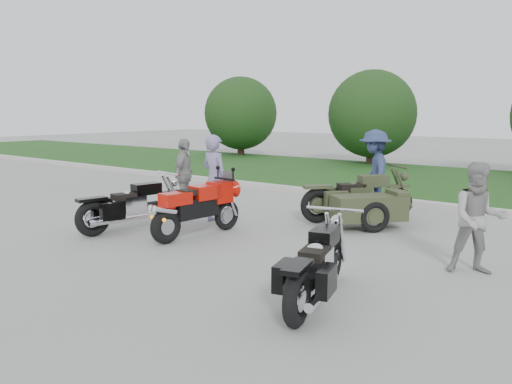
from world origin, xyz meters
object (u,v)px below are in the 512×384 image
Objects in this scene: cruiser_sidecar at (362,204)px; person_denim at (374,172)px; sportbike_red at (196,207)px; person_back at (184,175)px; person_stripe at (215,179)px; person_grey at (478,219)px; cruiser_right at (316,269)px; cruiser_left at (129,207)px.

person_denim is (-0.35, 1.31, 0.50)m from cruiser_sidecar.
sportbike_red is 1.22× the size of person_back.
cruiser_sidecar is at bearing -142.75° from person_stripe.
person_stripe is 1.14× the size of person_grey.
person_grey reaches higher than cruiser_right.
sportbike_red is at bearing 142.21° from cruiser_right.
cruiser_left is 6.24m from person_grey.
person_denim is at bearing 93.08° from cruiser_right.
person_stripe is at bearing 123.17° from sportbike_red.
person_denim is at bearing -121.74° from person_stripe.
cruiser_left is at bearing 166.08° from person_grey.
person_back reaches higher than cruiser_sidecar.
person_grey is at bearing 6.65° from cruiser_sidecar.
cruiser_left is 4.96m from cruiser_right.
cruiser_right is at bearing -14.57° from person_denim.
cruiser_right is 1.37× the size of person_grey.
person_back is at bearing 146.98° from sportbike_red.
sportbike_red is 4.77m from person_grey.
sportbike_red is 1.34m from person_stripe.
person_grey is at bearing 11.85° from person_denim.
person_back is at bearing 135.39° from cruiser_right.
person_denim is (-1.75, 5.50, 0.52)m from cruiser_right.
person_stripe is 5.25m from person_grey.
cruiser_right is at bearing -31.00° from cruiser_sidecar.
person_stripe is 0.96× the size of person_denim.
sportbike_red is at bearing -55.17° from person_denim.
cruiser_left is 2.22m from person_back.
sportbike_red is at bearing 164.76° from person_grey.
sportbike_red is 0.89× the size of cruiser_left.
sportbike_red is at bearing 28.33° from cruiser_left.
person_grey is (2.62, -1.76, 0.35)m from cruiser_sidecar.
sportbike_red is 1.08× the size of person_denim.
cruiser_left is at bearing 153.20° from cruiser_right.
cruiser_right is 0.95× the size of cruiser_sidecar.
cruiser_right is (4.85, -1.05, -0.02)m from cruiser_left.
cruiser_right is (3.45, -1.48, -0.14)m from sportbike_red.
person_denim is at bearing 107.44° from person_grey.
cruiser_sidecar is 4.20m from person_back.
cruiser_sidecar is 1.45m from person_denim.
person_stripe is (-0.57, 1.16, 0.34)m from sportbike_red.
cruiser_left is 1.85m from person_stripe.
person_stripe reaches higher than person_back.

